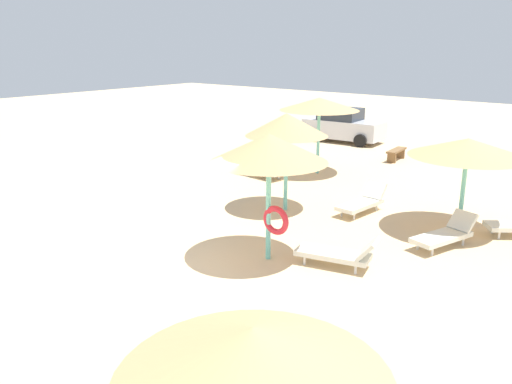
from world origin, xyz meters
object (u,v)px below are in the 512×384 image
parasol_2 (269,149)px  parked_car (343,126)px  lounger_2 (339,254)px  bench_0 (396,153)px  lounger_4 (362,202)px  lounger_0 (261,169)px  lounger_5 (290,153)px  parasol_4 (287,125)px  parasol_3 (253,355)px  parasol_1 (468,148)px  lounger_6 (445,234)px  parasol_0 (319,104)px

parasol_2 → parked_car: 15.94m
lounger_2 → bench_0: size_ratio=1.28×
lounger_4 → bench_0: lounger_4 is taller
bench_0 → parked_car: parked_car is taller
lounger_0 → lounger_5: size_ratio=0.99×
lounger_0 → bench_0: (2.80, 5.97, 0.02)m
parasol_4 → lounger_2: size_ratio=1.51×
lounger_2 → lounger_5: lounger_5 is taller
parasol_3 → lounger_5: (-10.21, 15.16, -1.94)m
parasol_1 → parasol_2: size_ratio=1.01×
parasol_2 → lounger_6: size_ratio=1.53×
lounger_0 → parasol_3: bearing=-52.1°
parasol_1 → bench_0: (-5.10, 7.24, -1.96)m
parasol_3 → lounger_5: 18.38m
lounger_4 → lounger_5: size_ratio=0.97×
parasol_4 → lounger_5: size_ratio=1.52×
parasol_0 → bench_0: bearing=70.3°
parked_car → parasol_2: bearing=-66.6°
parasol_0 → parasol_3: (8.07, -14.00, -0.43)m
lounger_0 → lounger_5: 3.16m
parasol_4 → lounger_0: bearing=138.8°
parasol_2 → parasol_3: (4.42, -6.04, -0.39)m
parasol_4 → lounger_5: 7.32m
lounger_4 → parasol_3: bearing=-67.8°
parasol_4 → lounger_4: parasol_4 is taller
parasol_3 → lounger_4: (-4.34, 10.61, -1.94)m
parasol_0 → parked_car: 7.32m
parasol_0 → bench_0: parasol_0 is taller
lounger_6 → parasol_4: bearing=-179.6°
lounger_0 → lounger_6: lounger_6 is taller
parasol_3 → lounger_4: size_ratio=1.38×
parasol_1 → parasol_3: parasol_1 is taller
parked_car → lounger_0: bearing=-81.3°
parasol_0 → parasol_4: (1.75, -4.61, -0.07)m
parasol_1 → lounger_0: parasol_1 is taller
parked_car → bench_0: bearing=-31.5°
bench_0 → parasol_2: bearing=-79.7°
lounger_4 → lounger_5: bearing=142.2°
lounger_5 → parasol_4: bearing=-56.0°
parasol_2 → parasol_4: 3.86m
parasol_1 → parasol_3: bearing=-82.0°
parasol_0 → parked_car: size_ratio=0.74×
parasol_1 → lounger_4: 3.46m
parasol_3 → bench_0: parasol_3 is taller
lounger_0 → lounger_4: (5.08, -1.49, 0.00)m
lounger_6 → bench_0: (-5.20, 8.64, 0.02)m
parasol_4 → lounger_0: size_ratio=1.54×
lounger_0 → parked_car: size_ratio=0.47×
lounger_5 → bench_0: bearing=39.0°
parasol_3 → lounger_0: bearing=127.9°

